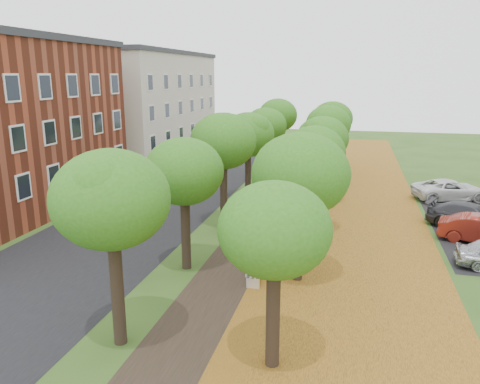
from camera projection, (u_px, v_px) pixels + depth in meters
The scene contains 10 objects.
ground at pixel (187, 352), 14.13m from camera, with size 120.00×120.00×0.00m, color #2D4C19.
street_asphalt at pixel (157, 205), 29.99m from camera, with size 8.00×70.00×0.01m, color black.
footpath at pixel (272, 213), 28.26m from camera, with size 3.20×70.00×0.01m, color black.
leaf_verge at pixel (357, 219), 27.11m from camera, with size 7.50×70.00×0.01m, color #A96A1F.
tree_row_west at pixel (237, 141), 27.72m from camera, with size 3.46×33.46×5.80m.
tree_row_east at pixel (319, 144), 26.61m from camera, with size 3.46×33.46×5.80m.
building_cream at pixel (140, 104), 47.85m from camera, with size 10.30×20.30×10.40m.
bench at pixel (255, 269), 19.05m from camera, with size 0.59×1.89×0.89m.
car_grey at pixel (473, 217), 25.18m from camera, with size 1.93×4.74×1.37m, color #2D2D31.
car_white at pixel (451, 190), 31.11m from camera, with size 2.27×4.92×1.37m, color silver.
Camera 1 is at (4.52, -11.78, 8.16)m, focal length 35.00 mm.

